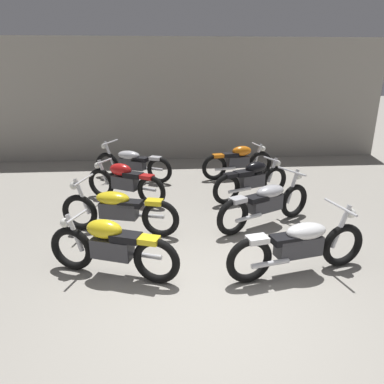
# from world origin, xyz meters

# --- Properties ---
(ground_plane) EXTENTS (60.00, 60.00, 0.00)m
(ground_plane) POSITION_xyz_m (0.00, 0.00, 0.00)
(ground_plane) COLOR gray
(back_wall) EXTENTS (12.67, 0.24, 3.60)m
(back_wall) POSITION_xyz_m (0.00, 7.62, 1.80)
(back_wall) COLOR #9E998E
(back_wall) RESTS_ON ground
(motorcycle_left_row_0) EXTENTS (1.89, 0.80, 0.88)m
(motorcycle_left_row_0) POSITION_xyz_m (-1.27, 0.80, 0.46)
(motorcycle_left_row_0) COLOR black
(motorcycle_left_row_0) RESTS_ON ground
(motorcycle_left_row_1) EXTENTS (2.12, 0.84, 0.97)m
(motorcycle_left_row_1) POSITION_xyz_m (-1.34, 2.20, 0.45)
(motorcycle_left_row_1) COLOR black
(motorcycle_left_row_1) RESTS_ON ground
(motorcycle_left_row_2) EXTENTS (1.77, 1.06, 0.88)m
(motorcycle_left_row_2) POSITION_xyz_m (-1.37, 3.78, 0.46)
(motorcycle_left_row_2) COLOR black
(motorcycle_left_row_2) RESTS_ON ground
(motorcycle_left_row_3) EXTENTS (2.02, 1.06, 0.97)m
(motorcycle_left_row_3) POSITION_xyz_m (-1.33, 5.35, 0.45)
(motorcycle_left_row_3) COLOR black
(motorcycle_left_row_3) RESTS_ON ground
(motorcycle_right_row_0) EXTENTS (2.14, 0.79, 0.97)m
(motorcycle_right_row_0) POSITION_xyz_m (1.35, 0.65, 0.45)
(motorcycle_right_row_0) COLOR black
(motorcycle_right_row_0) RESTS_ON ground
(motorcycle_right_row_1) EXTENTS (1.98, 1.14, 0.97)m
(motorcycle_right_row_1) POSITION_xyz_m (1.33, 2.31, 0.45)
(motorcycle_right_row_1) COLOR black
(motorcycle_right_row_1) RESTS_ON ground
(motorcycle_right_row_2) EXTENTS (1.85, 0.89, 0.88)m
(motorcycle_right_row_2) POSITION_xyz_m (1.40, 3.71, 0.46)
(motorcycle_right_row_2) COLOR black
(motorcycle_right_row_2) RESTS_ON ground
(motorcycle_right_row_3) EXTENTS (1.95, 0.66, 0.88)m
(motorcycle_right_row_3) POSITION_xyz_m (1.42, 5.33, 0.46)
(motorcycle_right_row_3) COLOR black
(motorcycle_right_row_3) RESTS_ON ground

